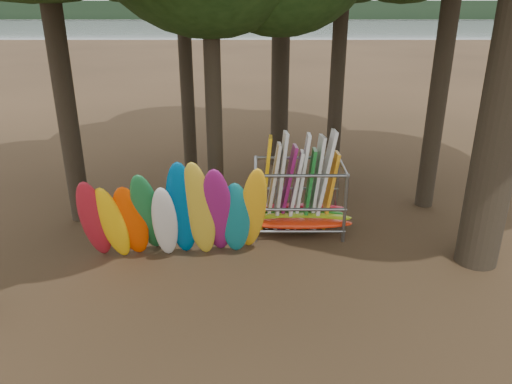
{
  "coord_description": "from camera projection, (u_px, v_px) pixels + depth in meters",
  "views": [
    {
      "loc": [
        -0.45,
        -10.76,
        6.4
      ],
      "look_at": [
        -0.43,
        1.5,
        1.4
      ],
      "focal_mm": 35.0,
      "sensor_mm": 36.0,
      "label": 1
    }
  ],
  "objects": [
    {
      "name": "lake",
      "position": [
        259.0,
        40.0,
        67.94
      ],
      "size": [
        160.0,
        160.0,
        0.0
      ],
      "primitive_type": "plane",
      "color": "gray",
      "rests_on": "ground"
    },
    {
      "name": "far_shore",
      "position": [
        257.0,
        10.0,
        113.49
      ],
      "size": [
        160.0,
        4.0,
        4.0
      ],
      "primitive_type": "cube",
      "color": "black",
      "rests_on": "ground"
    },
    {
      "name": "ground",
      "position": [
        274.0,
        267.0,
        12.38
      ],
      "size": [
        120.0,
        120.0,
        0.0
      ],
      "primitive_type": "plane",
      "color": "#47331E",
      "rests_on": "ground"
    },
    {
      "name": "kayak_row",
      "position": [
        176.0,
        216.0,
        12.02
      ],
      "size": [
        4.67,
        2.14,
        3.1
      ],
      "color": "#AF1A29",
      "rests_on": "ground"
    },
    {
      "name": "storage_rack",
      "position": [
        298.0,
        199.0,
        14.0
      ],
      "size": [
        3.05,
        1.56,
        2.89
      ],
      "color": "slate",
      "rests_on": "ground"
    }
  ]
}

